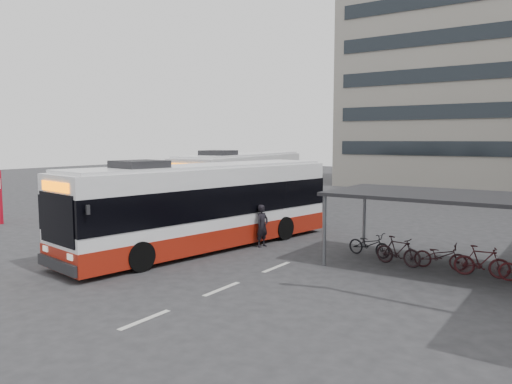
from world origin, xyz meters
The scene contains 8 objects.
ground centered at (0.00, 0.00, 0.00)m, with size 120.00×120.00×0.00m, color #28282B.
bike_shelter centered at (8.50, 3.00, 1.36)m, with size 10.00×4.00×2.54m.
road_markings centered at (2.50, -3.00, 0.01)m, with size 0.15×7.60×0.01m.
bus_main centered at (-1.48, 1.05, 1.67)m, with size 4.60×12.42×3.60m.
bus_teal centered at (-6.43, 10.59, 1.74)m, with size 4.78×12.92×3.74m.
pedestrian centered at (0.29, 2.49, 0.86)m, with size 0.63×0.41×1.71m, color black.
sign_totem_mid centered at (-12.37, 4.08, 1.23)m, with size 0.51×0.24×2.38m.
sign_totem_north centered at (-11.71, 5.62, 1.20)m, with size 0.50×0.26×2.32m.
Camera 1 is at (11.23, -14.11, 4.32)m, focal length 35.00 mm.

